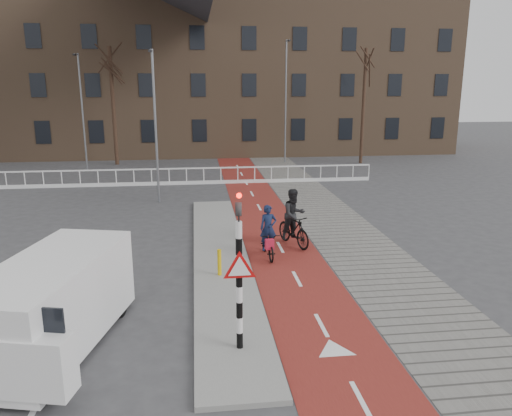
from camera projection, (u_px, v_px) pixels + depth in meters
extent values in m
plane|color=#38383A|center=(256.00, 311.00, 13.01)|extent=(120.00, 120.00, 0.00)
cube|color=maroon|center=(262.00, 213.00, 22.81)|extent=(2.50, 60.00, 0.01)
cube|color=slate|center=(322.00, 211.00, 23.14)|extent=(3.00, 60.00, 0.01)
cube|color=gray|center=(221.00, 258.00, 16.76)|extent=(1.80, 16.00, 0.12)
cylinder|color=black|center=(239.00, 286.00, 10.63)|extent=(0.14, 0.14, 2.88)
imported|color=black|center=(239.00, 203.00, 10.18)|extent=(0.13, 0.16, 0.80)
cylinder|color=#FF0C05|center=(239.00, 196.00, 10.00)|extent=(0.11, 0.02, 0.11)
cylinder|color=gold|center=(219.00, 262.00, 15.02)|extent=(0.12, 0.12, 0.81)
imported|color=black|center=(268.00, 244.00, 16.91)|extent=(0.70, 1.75, 0.90)
imported|color=#121D3D|center=(268.00, 228.00, 16.77)|extent=(0.59, 0.41, 1.57)
cube|color=#BB1A35|center=(270.00, 244.00, 16.34)|extent=(0.29, 0.20, 0.34)
imported|color=black|center=(293.00, 230.00, 18.06)|extent=(1.25, 2.04, 1.19)
imported|color=black|center=(294.00, 214.00, 17.92)|extent=(1.10, 0.99, 1.86)
cube|color=white|center=(53.00, 302.00, 10.97)|extent=(2.97, 5.07, 1.90)
cube|color=#1A7B37|center=(7.00, 308.00, 10.88)|extent=(0.74, 2.96, 0.55)
cube|color=#1A7B37|center=(98.00, 304.00, 11.11)|extent=(0.74, 2.96, 0.55)
cube|color=black|center=(20.00, 329.00, 8.93)|extent=(1.67, 0.45, 0.90)
cylinder|color=black|center=(53.00, 377.00, 9.51)|extent=(0.39, 0.70, 0.67)
cylinder|color=black|center=(58.00, 301.00, 12.81)|extent=(0.39, 0.70, 0.67)
cylinder|color=black|center=(118.00, 304.00, 12.62)|extent=(0.39, 0.70, 0.67)
cube|color=silver|center=(133.00, 169.00, 28.55)|extent=(28.00, 0.08, 0.08)
cube|color=silver|center=(134.00, 184.00, 28.76)|extent=(28.00, 0.10, 0.20)
cube|color=#7F6047|center=(175.00, 80.00, 41.99)|extent=(46.00, 10.00, 12.00)
cylinder|color=black|center=(113.00, 107.00, 35.30)|extent=(0.28, 0.28, 8.23)
cylinder|color=black|center=(363.00, 107.00, 35.92)|extent=(0.23, 0.23, 8.15)
cylinder|color=slate|center=(156.00, 128.00, 23.95)|extent=(0.12, 0.12, 7.30)
cylinder|color=slate|center=(83.00, 113.00, 33.11)|extent=(0.12, 0.12, 7.64)
cylinder|color=slate|center=(286.00, 103.00, 36.09)|extent=(0.12, 0.12, 8.72)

